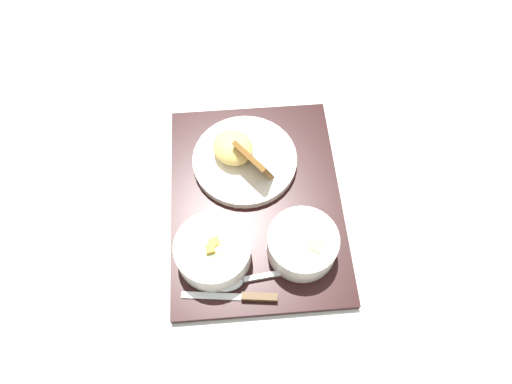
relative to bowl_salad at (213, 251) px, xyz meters
name	(u,v)px	position (x,y,z in m)	size (l,w,h in m)	color
ground_plane	(256,203)	(0.11, -0.08, -0.04)	(4.00, 4.00, 0.00)	silver
serving_tray	(256,201)	(0.11, -0.08, -0.04)	(0.46, 0.35, 0.01)	black
bowl_salad	(213,251)	(0.00, 0.00, 0.00)	(0.13, 0.13, 0.06)	silver
bowl_soup	(303,243)	(0.01, -0.16, 0.00)	(0.13, 0.13, 0.06)	silver
plate_main	(243,157)	(0.20, -0.05, -0.01)	(0.21, 0.21, 0.08)	silver
knife	(247,297)	(-0.08, -0.06, -0.02)	(0.02, 0.17, 0.01)	silver
spoon	(241,280)	(-0.05, -0.05, -0.02)	(0.04, 0.15, 0.01)	silver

